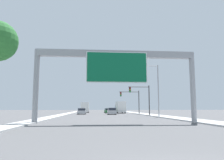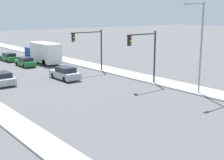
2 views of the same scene
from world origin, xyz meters
TOP-DOWN VIEW (x-y plane):
  - sidewalk_right at (9.50, 60.00)m, footprint 3.00×120.00m
  - car_near_center at (1.75, 58.00)m, footprint 1.72×4.26m
  - car_mid_right at (1.75, 46.33)m, footprint 1.89×4.58m
  - car_far_center at (1.75, 64.66)m, footprint 1.73×4.36m
  - car_mid_left at (-5.25, 48.36)m, footprint 1.89×4.40m
  - truck_box_primary at (5.25, 59.05)m, footprint 2.38×8.64m
  - traffic_light_near_intersection at (7.14, 38.00)m, footprint 4.25×0.32m
  - traffic_light_mid_block at (6.85, 48.00)m, footprint 4.92×0.32m
  - street_lamp_right at (8.25, 31.99)m, footprint 2.83×0.28m

SIDE VIEW (x-z plane):
  - sidewalk_right at x=9.50m, z-range 0.00..0.15m
  - car_far_center at x=1.75m, z-range -0.03..1.33m
  - car_near_center at x=1.75m, z-range -0.04..1.36m
  - car_mid_left at x=-5.25m, z-range -0.04..1.39m
  - car_mid_right at x=1.75m, z-range -0.05..1.49m
  - truck_box_primary at x=5.25m, z-range 0.03..3.30m
  - traffic_light_mid_block at x=6.85m, z-range 1.05..6.73m
  - traffic_light_near_intersection at x=7.14m, z-range 1.04..6.99m
  - street_lamp_right at x=8.25m, z-range 0.82..9.71m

